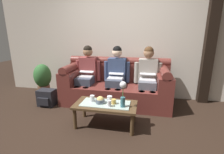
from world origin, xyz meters
The scene contains 16 objects.
ground_plane centered at (0.00, 0.00, 0.00)m, with size 14.00×14.00×0.00m, color black.
back_wall_patterned centered at (0.00, 1.70, 1.45)m, with size 6.00×0.12×2.90m, color beige.
timber_pillar centered at (1.87, 1.58, 1.45)m, with size 0.20×0.20×2.90m, color black.
couch centered at (0.00, 1.17, 0.37)m, with size 2.23×0.88×0.96m.
person_left centered at (-0.65, 1.17, 0.66)m, with size 0.56×0.67×1.22m.
person_middle centered at (0.00, 1.17, 0.66)m, with size 0.56×0.67×1.22m.
person_right centered at (0.65, 1.17, 0.66)m, with size 0.56×0.67×1.22m.
coffee_table centered at (0.00, 0.19, 0.33)m, with size 0.99×0.50×0.39m.
flower_vase centered at (0.29, 0.11, 0.62)m, with size 0.10×0.10×0.40m.
snack_bowl centered at (-0.08, 0.18, 0.43)m, with size 0.14×0.14×0.12m.
cup_near_left centered at (0.13, 0.19, 0.43)m, with size 0.07×0.07×0.08m, color gold.
cup_near_right centered at (0.09, 0.08, 0.44)m, with size 0.06×0.06×0.10m, color silver.
cup_far_center centered at (0.05, 0.27, 0.44)m, with size 0.08×0.08×0.09m, color silver.
cup_far_left centered at (-0.23, 0.22, 0.44)m, with size 0.07×0.07×0.10m, color silver.
backpack_left centered at (-1.39, 0.69, 0.17)m, with size 0.35×0.28×0.34m.
potted_plant centered at (-1.79, 1.19, 0.43)m, with size 0.40×0.40×0.78m.
Camera 1 is at (0.58, -2.16, 1.46)m, focal length 26.20 mm.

